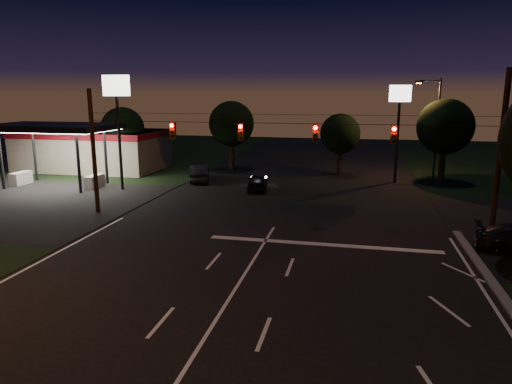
# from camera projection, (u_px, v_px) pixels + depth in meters

# --- Properties ---
(ground) EXTENTS (140.00, 140.00, 0.00)m
(ground) POSITION_uv_depth(u_px,v_px,m) (190.00, 361.00, 13.35)
(ground) COLOR black
(ground) RESTS_ON ground
(cross_street_left) EXTENTS (20.00, 16.00, 0.02)m
(cross_street_left) POSITION_uv_depth(u_px,v_px,m) (5.00, 203.00, 32.79)
(cross_street_left) COLOR black
(cross_street_left) RESTS_ON ground
(stop_bar) EXTENTS (12.00, 0.50, 0.01)m
(stop_bar) POSITION_uv_depth(u_px,v_px,m) (322.00, 244.00, 23.71)
(stop_bar) COLOR silver
(stop_bar) RESTS_ON ground
(utility_pole_right) EXTENTS (0.30, 0.30, 9.00)m
(utility_pole_right) POSITION_uv_depth(u_px,v_px,m) (491.00, 236.00, 25.18)
(utility_pole_right) COLOR black
(utility_pole_right) RESTS_ON ground
(utility_pole_left) EXTENTS (0.28, 0.28, 8.00)m
(utility_pole_left) POSITION_uv_depth(u_px,v_px,m) (98.00, 212.00, 30.17)
(utility_pole_left) COLOR black
(utility_pole_left) RESTS_ON ground
(signal_span) EXTENTS (24.00, 0.40, 1.56)m
(signal_span) POSITION_uv_depth(u_px,v_px,m) (278.00, 132.00, 26.48)
(signal_span) COLOR black
(signal_span) RESTS_ON ground
(gas_station) EXTENTS (14.20, 16.10, 5.25)m
(gas_station) POSITION_uv_depth(u_px,v_px,m) (91.00, 147.00, 46.42)
(gas_station) COLOR gray
(gas_station) RESTS_ON ground
(pole_sign_left_near) EXTENTS (2.20, 0.30, 9.10)m
(pole_sign_left_near) POSITION_uv_depth(u_px,v_px,m) (117.00, 103.00, 35.80)
(pole_sign_left_near) COLOR black
(pole_sign_left_near) RESTS_ON ground
(pole_sign_right) EXTENTS (1.80, 0.30, 8.40)m
(pole_sign_right) POSITION_uv_depth(u_px,v_px,m) (399.00, 111.00, 39.03)
(pole_sign_right) COLOR black
(pole_sign_right) RESTS_ON ground
(street_light_right_far) EXTENTS (2.20, 0.35, 9.00)m
(street_light_right_far) POSITION_uv_depth(u_px,v_px,m) (434.00, 122.00, 40.47)
(street_light_right_far) COLOR black
(street_light_right_far) RESTS_ON ground
(tree_far_a) EXTENTS (4.20, 4.20, 6.42)m
(tree_far_a) POSITION_uv_depth(u_px,v_px,m) (123.00, 129.00, 44.96)
(tree_far_a) COLOR black
(tree_far_a) RESTS_ON ground
(tree_far_b) EXTENTS (4.60, 4.60, 6.98)m
(tree_far_b) POSITION_uv_depth(u_px,v_px,m) (232.00, 124.00, 46.63)
(tree_far_b) COLOR black
(tree_far_b) RESTS_ON ground
(tree_far_c) EXTENTS (3.80, 3.80, 5.86)m
(tree_far_c) POSITION_uv_depth(u_px,v_px,m) (340.00, 134.00, 43.52)
(tree_far_c) COLOR black
(tree_far_c) RESTS_ON ground
(tree_far_d) EXTENTS (4.80, 4.80, 7.30)m
(tree_far_d) POSITION_uv_depth(u_px,v_px,m) (445.00, 127.00, 39.57)
(tree_far_d) COLOR black
(tree_far_d) RESTS_ON ground
(car_oncoming_a) EXTENTS (2.12, 4.05, 1.31)m
(car_oncoming_a) POSITION_uv_depth(u_px,v_px,m) (258.00, 182.00, 37.01)
(car_oncoming_a) COLOR black
(car_oncoming_a) RESTS_ON ground
(car_oncoming_b) EXTENTS (2.77, 4.71, 1.47)m
(car_oncoming_b) POSITION_uv_depth(u_px,v_px,m) (200.00, 173.00, 40.68)
(car_oncoming_b) COLOR black
(car_oncoming_b) RESTS_ON ground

